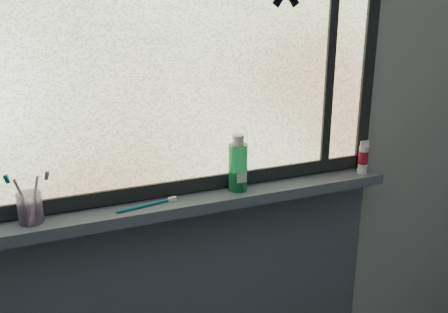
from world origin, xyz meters
TOP-DOWN VIEW (x-y plane):
  - wall_back at (0.00, 1.30)m, footprint 3.00×0.01m
  - windowsill at (0.00, 1.23)m, footprint 1.62×0.14m
  - window_pane at (0.00, 1.28)m, footprint 1.50×0.01m
  - frame_bottom at (0.00, 1.28)m, footprint 1.60×0.03m
  - frame_right at (0.78, 1.28)m, footprint 0.05×0.03m
  - frame_mullion at (0.60, 1.28)m, footprint 0.03×0.03m
  - toothbrush_cup at (-0.50, 1.23)m, footprint 0.08×0.08m
  - toothbrush_lying at (-0.15, 1.21)m, footprint 0.23×0.06m
  - mouthwash_bottle at (0.21, 1.23)m, footprint 0.09×0.09m
  - cream_tube at (0.74, 1.21)m, footprint 0.05×0.05m

SIDE VIEW (x-z plane):
  - windowsill at x=0.00m, z-range 0.98..1.02m
  - toothbrush_lying at x=-0.15m, z-range 1.02..1.04m
  - frame_bottom at x=0.00m, z-range 1.02..1.07m
  - toothbrush_cup at x=-0.50m, z-range 1.02..1.12m
  - cream_tube at x=0.74m, z-range 1.04..1.14m
  - mouthwash_bottle at x=0.21m, z-range 1.04..1.21m
  - wall_back at x=0.00m, z-range 0.00..2.50m
  - frame_right at x=0.78m, z-range 0.98..2.08m
  - window_pane at x=0.00m, z-range 1.03..2.03m
  - frame_mullion at x=0.60m, z-range 1.03..2.03m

